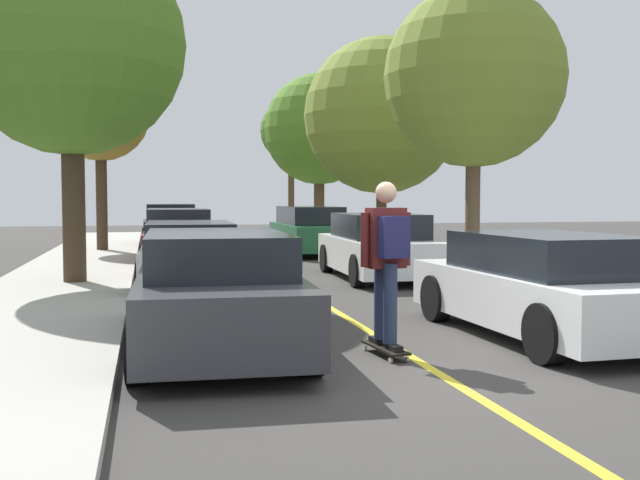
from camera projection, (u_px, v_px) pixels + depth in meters
ground at (429, 368)px, 7.63m from camera, size 80.00×80.00×0.00m
center_line at (334, 310)px, 11.52m from camera, size 0.12×39.20×0.01m
parked_car_left_nearest at (217, 292)px, 8.42m from camera, size 1.94×4.12×1.33m
parked_car_left_near at (190, 256)px, 13.93m from camera, size 1.94×4.21×1.26m
parked_car_left_far at (178, 238)px, 19.23m from camera, size 1.88×4.41×1.43m
parked_car_left_farthest at (170, 227)px, 25.94m from camera, size 1.91×4.04×1.49m
parked_car_right_nearest at (545, 286)px, 9.29m from camera, size 1.97×4.28×1.28m
parked_car_right_near at (379, 247)px, 15.98m from camera, size 1.99×4.46×1.37m
parked_car_right_far at (310, 230)px, 22.80m from camera, size 1.82×4.70×1.44m
street_tree_left_nearest at (71, 42)px, 13.93m from camera, size 4.22×4.22×6.58m
street_tree_left_near at (100, 113)px, 22.53m from camera, size 2.94×2.94×5.60m
street_tree_right_nearest at (474, 77)px, 16.15m from camera, size 3.88×3.88×6.10m
street_tree_right_near at (382, 116)px, 22.52m from camera, size 4.67×4.67×6.35m
street_tree_right_far at (319, 130)px, 30.73m from camera, size 4.51×4.51×6.61m
street_tree_right_farthest at (291, 131)px, 36.73m from camera, size 3.02×3.02×6.34m
skateboard at (385, 348)px, 8.18m from camera, size 0.32×0.86×0.10m
skateboarder at (387, 254)px, 8.09m from camera, size 0.59×0.71×1.79m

